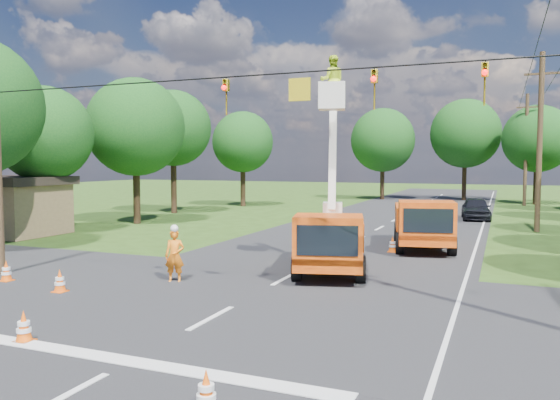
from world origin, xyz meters
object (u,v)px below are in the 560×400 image
at_px(second_truck, 423,223).
at_px(ground_worker, 175,256).
at_px(traffic_cone_4, 60,281).
at_px(pole_right_far, 526,149).
at_px(tree_left_d, 135,127).
at_px(tree_far_c, 537,139).
at_px(traffic_cone_0, 24,327).
at_px(traffic_cone_3, 393,244).
at_px(tree_left_c, 44,134).
at_px(shed, 11,205).
at_px(pole_right_mid, 540,141).
at_px(traffic_cone_2, 342,257).
at_px(tree_far_a, 383,140).
at_px(tree_left_e, 173,128).
at_px(bucket_truck, 331,226).
at_px(traffic_cone_1, 206,392).
at_px(tree_left_f, 243,142).
at_px(distant_car, 476,208).
at_px(tree_far_b, 465,134).
at_px(traffic_cone_5, 6,271).
at_px(traffic_cone_7, 449,232).

distance_m(second_truck, ground_worker, 12.06).
xyz_separation_m(traffic_cone_4, pole_right_far, (14.10, 41.26, 4.75)).
distance_m(second_truck, tree_left_d, 19.36).
distance_m(pole_right_far, tree_far_c, 2.43).
distance_m(ground_worker, traffic_cone_0, 6.38).
bearing_deg(traffic_cone_3, tree_left_c, -177.40).
distance_m(pole_right_far, shed, 41.69).
bearing_deg(ground_worker, traffic_cone_0, -105.59).
relative_size(pole_right_mid, tree_left_d, 1.08).
distance_m(traffic_cone_2, tree_left_d, 19.29).
relative_size(tree_left_c, tree_far_a, 0.85).
bearing_deg(ground_worker, tree_left_e, 105.02).
bearing_deg(traffic_cone_2, tree_far_c, 76.83).
bearing_deg(tree_far_c, shed, -128.97).
bearing_deg(bucket_truck, traffic_cone_1, -97.55).
bearing_deg(tree_left_d, tree_left_c, -104.04).
bearing_deg(tree_left_f, traffic_cone_0, -71.26).
bearing_deg(tree_left_e, tree_left_f, 75.96).
xyz_separation_m(shed, tree_far_c, (27.50, 34.00, 4.44)).
relative_size(ground_worker, traffic_cone_0, 2.47).
xyz_separation_m(tree_left_c, tree_far_a, (11.50, 34.00, 0.75)).
xyz_separation_m(traffic_cone_1, tree_left_d, (-17.46, 21.51, 5.77)).
relative_size(tree_left_d, tree_far_c, 1.01).
bearing_deg(traffic_cone_4, tree_left_c, 136.73).
bearing_deg(tree_far_c, ground_worker, -107.32).
xyz_separation_m(tree_left_d, tree_left_f, (0.20, 15.00, -0.44)).
relative_size(distant_car, tree_far_b, 0.43).
distance_m(traffic_cone_1, traffic_cone_3, 16.37).
bearing_deg(pole_right_mid, tree_left_e, 175.48).
bearing_deg(tree_far_b, traffic_cone_0, -96.72).
height_order(tree_left_e, tree_left_f, tree_left_e).
height_order(traffic_cone_2, tree_left_c, tree_left_c).
relative_size(second_truck, tree_far_b, 0.63).
xyz_separation_m(pole_right_far, tree_left_c, (-25.00, -31.00, 0.33)).
xyz_separation_m(second_truck, ground_worker, (-6.57, -10.11, -0.32)).
distance_m(traffic_cone_2, tree_far_b, 39.52).
relative_size(tree_left_c, tree_left_e, 0.86).
height_order(tree_far_b, tree_far_c, tree_far_b).
bearing_deg(tree_left_f, traffic_cone_4, -73.60).
distance_m(traffic_cone_1, tree_far_c, 49.35).
distance_m(shed, tree_far_a, 37.61).
bearing_deg(tree_left_d, traffic_cone_2, -29.07).
bearing_deg(shed, tree_far_a, 69.62).
distance_m(ground_worker, traffic_cone_5, 5.58).
bearing_deg(tree_left_e, traffic_cone_7, -17.50).
bearing_deg(tree_left_e, tree_far_c, 37.25).
bearing_deg(pole_right_far, pole_right_mid, -90.00).
distance_m(traffic_cone_3, pole_right_mid, 12.81).
relative_size(traffic_cone_1, traffic_cone_4, 1.00).
relative_size(traffic_cone_0, traffic_cone_7, 1.00).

